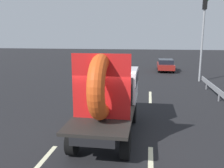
{
  "coord_description": "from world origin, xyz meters",
  "views": [
    {
      "loc": [
        1.42,
        -8.13,
        3.74
      ],
      "look_at": [
        -0.06,
        1.28,
        1.8
      ],
      "focal_mm": 37.7,
      "sensor_mm": 36.0,
      "label": 1
    }
  ],
  "objects_px": {
    "distant_sedan": "(165,65)",
    "oncoming_car": "(110,61)",
    "flatbed_truck": "(110,91)",
    "traffic_light": "(203,29)"
  },
  "relations": [
    {
      "from": "distant_sedan",
      "to": "oncoming_car",
      "type": "bearing_deg",
      "value": 154.14
    },
    {
      "from": "flatbed_truck",
      "to": "traffic_light",
      "type": "bearing_deg",
      "value": 63.35
    },
    {
      "from": "flatbed_truck",
      "to": "distant_sedan",
      "type": "relative_size",
      "value": 1.32
    },
    {
      "from": "flatbed_truck",
      "to": "oncoming_car",
      "type": "height_order",
      "value": "flatbed_truck"
    },
    {
      "from": "flatbed_truck",
      "to": "oncoming_car",
      "type": "bearing_deg",
      "value": 99.6
    },
    {
      "from": "distant_sedan",
      "to": "oncoming_car",
      "type": "distance_m",
      "value": 7.42
    },
    {
      "from": "flatbed_truck",
      "to": "distant_sedan",
      "type": "distance_m",
      "value": 17.3
    },
    {
      "from": "oncoming_car",
      "to": "traffic_light",
      "type": "bearing_deg",
      "value": -43.88
    },
    {
      "from": "flatbed_truck",
      "to": "distant_sedan",
      "type": "height_order",
      "value": "flatbed_truck"
    },
    {
      "from": "oncoming_car",
      "to": "flatbed_truck",
      "type": "bearing_deg",
      "value": -80.4
    }
  ]
}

